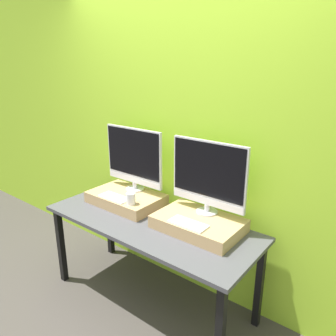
% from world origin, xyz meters
% --- Properties ---
extents(ground_plane, '(12.00, 12.00, 0.00)m').
position_xyz_m(ground_plane, '(0.00, 0.00, 0.00)').
color(ground_plane, '#423D38').
extents(wall_back, '(8.00, 0.04, 2.60)m').
position_xyz_m(wall_back, '(0.00, 0.77, 1.30)').
color(wall_back, '#9ED12D').
rests_on(wall_back, ground_plane).
extents(workbench, '(1.72, 0.70, 0.74)m').
position_xyz_m(workbench, '(0.00, 0.35, 0.66)').
color(workbench, '#47474C').
rests_on(workbench, ground_plane).
extents(wooden_riser_left, '(0.62, 0.41, 0.09)m').
position_xyz_m(wooden_riser_left, '(-0.37, 0.46, 0.78)').
color(wooden_riser_left, tan).
rests_on(wooden_riser_left, workbench).
extents(monitor_left, '(0.60, 0.16, 0.55)m').
position_xyz_m(monitor_left, '(-0.37, 0.57, 1.13)').
color(monitor_left, silver).
rests_on(monitor_left, wooden_riser_left).
extents(keyboard_left, '(0.28, 0.12, 0.01)m').
position_xyz_m(keyboard_left, '(-0.37, 0.33, 0.84)').
color(keyboard_left, silver).
rests_on(keyboard_left, wooden_riser_left).
extents(mug, '(0.07, 0.07, 0.09)m').
position_xyz_m(mug, '(-0.18, 0.33, 0.88)').
color(mug, white).
rests_on(mug, wooden_riser_left).
extents(wooden_riser_right, '(0.62, 0.41, 0.09)m').
position_xyz_m(wooden_riser_right, '(0.37, 0.46, 0.78)').
color(wooden_riser_right, tan).
rests_on(wooden_riser_right, workbench).
extents(monitor_right, '(0.60, 0.16, 0.55)m').
position_xyz_m(monitor_right, '(0.37, 0.57, 1.13)').
color(monitor_right, silver).
rests_on(monitor_right, wooden_riser_right).
extents(keyboard_right, '(0.28, 0.12, 0.01)m').
position_xyz_m(keyboard_right, '(0.37, 0.33, 0.84)').
color(keyboard_right, silver).
rests_on(keyboard_right, wooden_riser_right).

